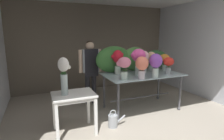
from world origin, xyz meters
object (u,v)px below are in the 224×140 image
Objects in this scene: vase_coral_lilies at (142,66)px; vase_ivory_stock at (156,63)px; watering_can at (113,121)px; florist at (90,66)px; display_table_glass at (142,79)px; vase_fuchsia_snapdragons at (139,58)px; vase_scarlet_carnations at (168,63)px; side_table_white at (74,99)px; vase_violet_freesia at (156,63)px; vase_rosy_hydrangea at (124,65)px; vase_blush_ranunculus at (144,60)px; vase_peach_peonies at (151,59)px; vase_white_roses_tall at (64,74)px; vase_crimson_roses at (118,59)px; vase_sunset_anemones at (165,60)px.

vase_ivory_stock is at bearing 27.15° from vase_coral_lilies.
florist is at bearing 91.94° from watering_can.
display_table_glass is 3.03× the size of vase_fuchsia_snapdragons.
florist is at bearing 145.21° from vase_scarlet_carnations.
vase_violet_freesia is (1.71, 0.04, 0.53)m from side_table_white.
vase_ivory_stock is (0.92, 0.21, -0.05)m from vase_rosy_hydrangea.
vase_fuchsia_snapdragons is at bearing -48.17° from florist.
vase_blush_ranunculus is 0.28m from vase_peach_peonies.
vase_coral_lilies is at bearing -59.05° from florist.
vase_white_roses_tall reaches higher than vase_scarlet_carnations.
vase_ivory_stock is at bearing -35.47° from florist.
vase_peach_peonies is (0.29, 0.58, -0.01)m from vase_violet_freesia.
watering_can is at bearing -172.38° from vase_violet_freesia.
vase_fuchsia_snapdragons is 1.54× the size of vase_ivory_stock.
vase_fuchsia_snapdragons is 1.64× the size of watering_can.
vase_blush_ranunculus is 1.44× the size of watering_can.
display_table_glass is 2.76× the size of vase_white_roses_tall.
vase_white_roses_tall is at bearing 179.99° from side_table_white.
vase_white_roses_tall is at bearing -175.45° from vase_scarlet_carnations.
vase_ivory_stock reaches higher than display_table_glass.
vase_white_roses_tall is 1.81× the size of watering_can.
vase_violet_freesia is at bearing 1.28° from side_table_white.
side_table_white is at bearing -163.52° from vase_blush_ranunculus.
vase_fuchsia_snapdragons is 0.61m from vase_peach_peonies.
vase_coral_lilies reaches higher than vase_ivory_stock.
vase_ivory_stock is 0.36m from vase_violet_freesia.
side_table_white is 1.42× the size of vase_blush_ranunculus.
vase_white_roses_tall reaches higher than vase_peach_peonies.
vase_crimson_roses reaches higher than vase_scarlet_carnations.
side_table_white is 1.59× the size of vase_coral_lilies.
vase_ivory_stock is 0.83× the size of vase_coral_lilies.
vase_white_roses_tall is at bearing -174.90° from vase_rosy_hydrangea.
vase_fuchsia_snapdragons is 1.08× the size of vase_crimson_roses.
vase_sunset_anemones is at bearing -21.21° from florist.
vase_coral_lilies is 0.92× the size of vase_violet_freesia.
vase_violet_freesia reaches higher than watering_can.
florist is at bearing 131.44° from vase_violet_freesia.
vase_ivory_stock is (0.47, -0.00, -0.14)m from vase_fuchsia_snapdragons.
display_table_glass is at bearing 56.53° from vase_coral_lilies.
vase_ivory_stock is (0.81, -0.32, -0.09)m from vase_crimson_roses.
vase_coral_lilies is at bearing -11.70° from vase_rosy_hydrangea.
vase_crimson_roses is 1.06× the size of vase_blush_ranunculus.
vase_peach_peonies reaches higher than vase_rosy_hydrangea.
vase_scarlet_carnations is (0.22, -0.13, 0.00)m from vase_ivory_stock.
vase_blush_ranunculus is at bearing 15.30° from vase_white_roses_tall.
vase_coral_lilies is (0.36, -0.07, -0.01)m from vase_rosy_hydrangea.
florist is 3.09× the size of vase_blush_ranunculus.
vase_white_roses_tall is (-1.61, -0.32, -0.15)m from vase_fuchsia_snapdragons.
vase_ivory_stock is 2.10m from vase_white_roses_tall.
vase_sunset_anemones is 0.64× the size of vase_white_roses_tall.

